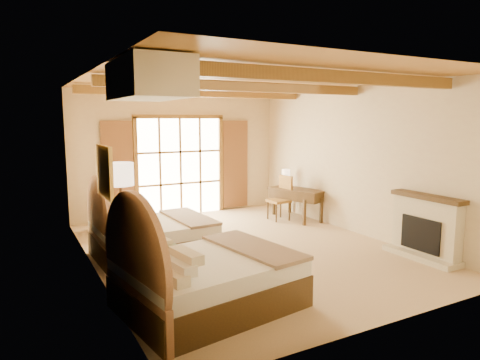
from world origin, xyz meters
TOP-DOWN VIEW (x-y plane):
  - floor at (0.00, 0.00)m, footprint 7.00×7.00m
  - wall_back at (0.00, 3.50)m, footprint 5.50×0.00m
  - wall_left at (-2.75, 0.00)m, footprint 0.00×7.00m
  - wall_right at (2.75, 0.00)m, footprint 0.00×7.00m
  - ceiling at (0.00, 0.00)m, footprint 7.00×7.00m
  - ceiling_beams at (0.00, 0.00)m, footprint 5.39×4.60m
  - french_doors at (0.00, 3.44)m, footprint 3.95×0.08m
  - fireplace at (2.60, -2.00)m, footprint 0.46×1.40m
  - painting at (-2.70, -0.75)m, footprint 0.06×0.95m
  - canopy_valance at (-2.40, -2.00)m, footprint 0.70×1.40m
  - bed_near at (-1.81, -2.00)m, footprint 2.45×1.98m
  - bed_far at (-1.79, 0.47)m, footprint 2.11×1.63m
  - nightstand at (-2.44, -0.76)m, footprint 0.52×0.52m
  - floor_lamp at (-2.50, -0.78)m, footprint 0.40×0.40m
  - armchair at (-1.83, 2.62)m, footprint 0.82×0.84m
  - ottoman at (-0.61, 1.98)m, footprint 0.71×0.71m
  - desk at (2.38, 1.60)m, footprint 1.05×1.54m
  - desk_chair at (1.94, 1.71)m, footprint 0.52×0.52m
  - desk_lamp at (2.45, 2.19)m, footprint 0.21×0.21m

SIDE VIEW (x-z plane):
  - floor at x=0.00m, z-range 0.00..0.00m
  - ottoman at x=-0.61m, z-range 0.00..0.40m
  - nightstand at x=-2.44m, z-range 0.00..0.57m
  - desk_chair at x=1.94m, z-range -0.21..0.89m
  - armchair at x=-1.83m, z-range 0.00..0.72m
  - bed_far at x=-1.79m, z-range -0.27..1.09m
  - desk at x=2.38m, z-range 0.03..0.79m
  - bed_near at x=-1.81m, z-range -0.29..1.17m
  - fireplace at x=2.60m, z-range -0.07..1.09m
  - desk_lamp at x=2.45m, z-range 0.87..1.30m
  - french_doors at x=0.00m, z-range -0.05..2.55m
  - floor_lamp at x=-2.50m, z-range 0.65..2.52m
  - wall_back at x=0.00m, z-range -1.15..4.35m
  - wall_left at x=-2.75m, z-range -1.90..5.10m
  - wall_right at x=2.75m, z-range -1.90..5.10m
  - painting at x=-2.70m, z-range 1.38..2.12m
  - canopy_valance at x=-2.40m, z-range 2.73..3.18m
  - ceiling_beams at x=0.00m, z-range 2.99..3.17m
  - ceiling at x=0.00m, z-range 3.20..3.20m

